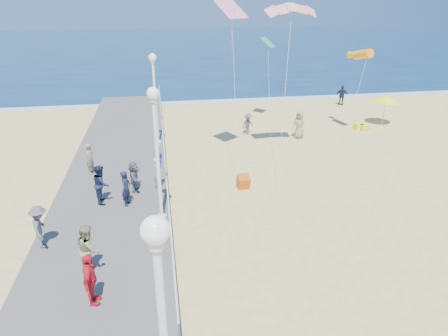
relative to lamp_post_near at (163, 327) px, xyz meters
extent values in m
plane|color=#E4C777|center=(5.35, 9.00, -3.66)|extent=(160.00, 160.00, 0.00)
cube|color=#0C2748|center=(5.35, 74.00, -3.65)|extent=(160.00, 90.00, 0.05)
cube|color=white|center=(5.35, 29.50, -3.63)|extent=(160.00, 1.20, 0.04)
cube|color=#625E59|center=(-2.15, 9.00, -3.46)|extent=(5.00, 44.00, 0.40)
cube|color=white|center=(0.30, 9.00, -2.21)|extent=(0.05, 42.00, 0.06)
cube|color=white|center=(0.30, 9.00, -2.71)|extent=(0.05, 42.00, 0.04)
sphere|color=white|center=(0.00, 0.00, 1.84)|extent=(0.44, 0.44, 0.44)
cylinder|color=white|center=(0.00, 9.00, -3.16)|extent=(0.36, 0.36, 0.20)
cylinder|color=white|center=(0.00, 9.00, -0.81)|extent=(0.14, 0.14, 4.70)
sphere|color=white|center=(0.00, 9.00, 1.84)|extent=(0.44, 0.44, 0.44)
cylinder|color=white|center=(0.00, 18.00, -3.16)|extent=(0.36, 0.36, 0.20)
cylinder|color=white|center=(0.00, 18.00, -0.81)|extent=(0.14, 0.14, 4.70)
sphere|color=white|center=(0.00, 18.00, 1.84)|extent=(0.44, 0.44, 0.44)
imported|color=silver|center=(-0.05, 11.90, -2.49)|extent=(0.43, 0.60, 1.54)
imported|color=#2E38AD|center=(0.10, 12.05, -1.99)|extent=(0.36, 0.44, 0.84)
imported|color=#161C31|center=(-1.41, 10.52, -2.48)|extent=(0.52, 0.65, 1.56)
imported|color=gray|center=(-2.31, 6.08, -2.40)|extent=(0.80, 0.95, 1.73)
imported|color=#525256|center=(-4.20, 7.86, -2.46)|extent=(0.76, 1.11, 1.59)
imported|color=red|center=(-2.06, 4.58, -2.43)|extent=(0.44, 0.99, 1.67)
imported|color=#5C5D61|center=(-1.14, 11.80, -2.54)|extent=(0.46, 1.34, 1.44)
imported|color=gray|center=(-3.35, 14.20, -2.47)|extent=(0.49, 0.64, 1.57)
imported|color=#191F37|center=(-2.46, 10.98, -2.42)|extent=(0.70, 0.87, 1.69)
imported|color=#505054|center=(6.01, 20.16, -2.94)|extent=(1.07, 0.93, 1.44)
imported|color=#192437|center=(15.63, 26.48, -2.81)|extent=(1.08, 0.75, 1.71)
imported|color=gray|center=(9.12, 18.78, -2.77)|extent=(1.01, 1.03, 1.79)
cube|color=red|center=(3.97, 12.03, -3.36)|extent=(0.61, 0.75, 0.74)
cylinder|color=white|center=(16.18, 20.67, -2.76)|extent=(0.05, 0.05, 1.80)
cone|color=#F6F619|center=(16.18, 20.67, -1.75)|extent=(1.90, 1.90, 0.45)
cube|color=yellow|center=(14.18, 19.55, -3.46)|extent=(0.55, 0.55, 0.40)
cube|color=#F0FF1A|center=(13.91, 19.88, -3.46)|extent=(0.55, 0.55, 0.40)
cylinder|color=orange|center=(13.09, 19.06, 1.59)|extent=(0.97, 2.45, 1.03)
cube|color=#23A35B|center=(7.99, 23.09, 1.99)|extent=(1.29, 1.35, 0.64)
cube|color=#D6194F|center=(4.04, 15.86, 4.35)|extent=(1.81, 1.75, 0.84)
camera|label=1|loc=(0.17, -5.03, 4.94)|focal=32.00mm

